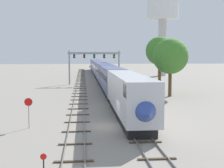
{
  "coord_description": "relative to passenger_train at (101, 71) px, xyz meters",
  "views": [
    {
      "loc": [
        -2.85,
        -30.16,
        6.98
      ],
      "look_at": [
        1.0,
        12.0,
        3.0
      ],
      "focal_mm": 50.94,
      "sensor_mm": 36.0,
      "label": 1
    }
  ],
  "objects": [
    {
      "name": "ground_plane",
      "position": [
        -2.0,
        -55.12,
        -2.61
      ],
      "size": [
        400.0,
        400.0,
        0.0
      ],
      "primitive_type": "plane",
      "color": "gray"
    },
    {
      "name": "track_main",
      "position": [
        0.0,
        4.88,
        -2.54
      ],
      "size": [
        2.6,
        200.0,
        0.16
      ],
      "color": "slate",
      "rests_on": "ground"
    },
    {
      "name": "track_near",
      "position": [
        -5.5,
        -15.12,
        -2.54
      ],
      "size": [
        2.6,
        160.0,
        0.16
      ],
      "color": "slate",
      "rests_on": "ground"
    },
    {
      "name": "passenger_train",
      "position": [
        0.0,
        0.0,
        0.0
      ],
      "size": [
        3.04,
        122.86,
        4.8
      ],
      "color": "silver",
      "rests_on": "ground"
    },
    {
      "name": "signal_gantry",
      "position": [
        -2.25,
        -11.79,
        3.14
      ],
      "size": [
        12.1,
        0.49,
        7.82
      ],
      "color": "#999BA0",
      "rests_on": "ground"
    },
    {
      "name": "water_tower",
      "position": [
        20.65,
        15.83,
        17.02
      ],
      "size": [
        10.42,
        10.42,
        24.77
      ],
      "color": "beige",
      "rests_on": "ground"
    },
    {
      "name": "stop_sign",
      "position": [
        -10.0,
        -55.14,
        -0.74
      ],
      "size": [
        0.76,
        0.08,
        2.88
      ],
      "color": "gray",
      "rests_on": "ground"
    },
    {
      "name": "trackside_tree_left",
      "position": [
        9.57,
        -26.45,
        4.93
      ],
      "size": [
        5.39,
        5.39,
        10.3
      ],
      "color": "brown",
      "rests_on": "ground"
    },
    {
      "name": "trackside_tree_mid",
      "position": [
        9.46,
        -34.11,
        4.01
      ],
      "size": [
        5.85,
        5.85,
        9.58
      ],
      "color": "brown",
      "rests_on": "ground"
    }
  ]
}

